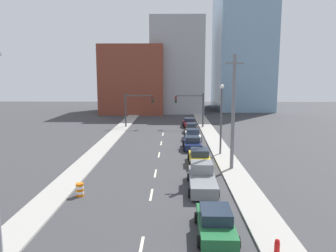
# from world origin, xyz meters

# --- Properties ---
(sidewalk_left) EXTENTS (2.26, 99.07, 0.15)m
(sidewalk_left) POSITION_xyz_m (-6.98, 49.54, 0.08)
(sidewalk_left) COLOR #9E9B93
(sidewalk_left) RESTS_ON ground
(sidewalk_right) EXTENTS (2.26, 99.07, 0.15)m
(sidewalk_right) POSITION_xyz_m (6.98, 49.54, 0.08)
(sidewalk_right) COLOR #9E9B93
(sidewalk_right) RESTS_ON ground
(lane_stripe_at_8m) EXTENTS (0.16, 2.40, 0.01)m
(lane_stripe_at_8m) POSITION_xyz_m (0.00, 7.62, 0.00)
(lane_stripe_at_8m) COLOR beige
(lane_stripe_at_8m) RESTS_ON ground
(lane_stripe_at_15m) EXTENTS (0.16, 2.40, 0.01)m
(lane_stripe_at_15m) POSITION_xyz_m (0.00, 15.09, 0.00)
(lane_stripe_at_15m) COLOR beige
(lane_stripe_at_15m) RESTS_ON ground
(lane_stripe_at_20m) EXTENTS (0.16, 2.40, 0.01)m
(lane_stripe_at_20m) POSITION_xyz_m (0.00, 20.32, 0.00)
(lane_stripe_at_20m) COLOR beige
(lane_stripe_at_20m) RESTS_ON ground
(lane_stripe_at_27m) EXTENTS (0.16, 2.40, 0.01)m
(lane_stripe_at_27m) POSITION_xyz_m (0.00, 27.17, 0.00)
(lane_stripe_at_27m) COLOR beige
(lane_stripe_at_27m) RESTS_ON ground
(lane_stripe_at_33m) EXTENTS (0.16, 2.40, 0.01)m
(lane_stripe_at_33m) POSITION_xyz_m (0.00, 33.30, 0.00)
(lane_stripe_at_33m) COLOR beige
(lane_stripe_at_33m) RESTS_ON ground
(lane_stripe_at_40m) EXTENTS (0.16, 2.40, 0.01)m
(lane_stripe_at_40m) POSITION_xyz_m (0.00, 39.80, 0.00)
(lane_stripe_at_40m) COLOR beige
(lane_stripe_at_40m) RESTS_ON ground
(building_brick_left) EXTENTS (14.00, 16.00, 15.17)m
(building_brick_left) POSITION_xyz_m (-7.78, 70.09, 7.58)
(building_brick_left) COLOR brown
(building_brick_left) RESTS_ON ground
(building_office_center) EXTENTS (12.00, 20.00, 21.41)m
(building_office_center) POSITION_xyz_m (2.28, 74.09, 10.71)
(building_office_center) COLOR #99999E
(building_office_center) RESTS_ON ground
(building_glass_right) EXTENTS (13.00, 20.00, 29.08)m
(building_glass_right) POSITION_xyz_m (18.85, 78.09, 14.54)
(building_glass_right) COLOR #7A9EB7
(building_glass_right) RESTS_ON ground
(traffic_signal_left) EXTENTS (4.79, 0.35, 5.69)m
(traffic_signal_left) POSITION_xyz_m (-4.95, 46.09, 3.74)
(traffic_signal_left) COLOR #38383D
(traffic_signal_left) RESTS_ON ground
(traffic_signal_right) EXTENTS (4.79, 0.35, 5.69)m
(traffic_signal_right) POSITION_xyz_m (4.96, 46.09, 3.74)
(traffic_signal_right) COLOR #38383D
(traffic_signal_right) RESTS_ON ground
(utility_pole_right_mid) EXTENTS (1.60, 0.32, 10.42)m
(utility_pole_right_mid) POSITION_xyz_m (6.93, 21.60, 5.33)
(utility_pole_right_mid) COLOR slate
(utility_pole_right_mid) RESTS_ON ground
(traffic_barrel) EXTENTS (0.56, 0.56, 0.95)m
(traffic_barrel) POSITION_xyz_m (-5.11, 14.72, 0.47)
(traffic_barrel) COLOR orange
(traffic_barrel) RESTS_ON ground
(street_lamp) EXTENTS (0.44, 0.44, 7.64)m
(street_lamp) POSITION_xyz_m (6.68, 27.22, 4.47)
(street_lamp) COLOR #4C4C51
(street_lamp) RESTS_ON ground
(fire_hydrant) EXTENTS (0.26, 0.26, 0.84)m
(fire_hydrant) POSITION_xyz_m (6.61, 7.10, 0.41)
(fire_hydrant) COLOR red
(fire_hydrant) RESTS_ON ground
(sedan_green) EXTENTS (2.18, 4.59, 1.49)m
(sedan_green) POSITION_xyz_m (3.90, 9.13, 0.68)
(sedan_green) COLOR #1E6033
(sedan_green) RESTS_ON ground
(pickup_truck_gray) EXTENTS (2.30, 5.97, 1.84)m
(pickup_truck_gray) POSITION_xyz_m (3.81, 16.64, 0.75)
(pickup_truck_gray) COLOR slate
(pickup_truck_gray) RESTS_ON ground
(sedan_yellow) EXTENTS (2.19, 4.55, 1.49)m
(sedan_yellow) POSITION_xyz_m (4.13, 23.53, 0.68)
(sedan_yellow) COLOR gold
(sedan_yellow) RESTS_ON ground
(sedan_navy) EXTENTS (2.21, 4.33, 1.50)m
(sedan_navy) POSITION_xyz_m (3.77, 30.09, 0.69)
(sedan_navy) COLOR #141E47
(sedan_navy) RESTS_ON ground
(sedan_white) EXTENTS (2.20, 4.67, 1.49)m
(sedan_white) POSITION_xyz_m (4.15, 35.61, 0.69)
(sedan_white) COLOR silver
(sedan_white) RESTS_ON ground
(sedan_brown) EXTENTS (2.20, 4.48, 1.40)m
(sedan_brown) POSITION_xyz_m (4.32, 41.69, 0.64)
(sedan_brown) COLOR brown
(sedan_brown) RESTS_ON ground
(sedan_maroon) EXTENTS (2.31, 4.44, 1.49)m
(sedan_maroon) POSITION_xyz_m (4.22, 46.97, 0.68)
(sedan_maroon) COLOR maroon
(sedan_maroon) RESTS_ON ground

